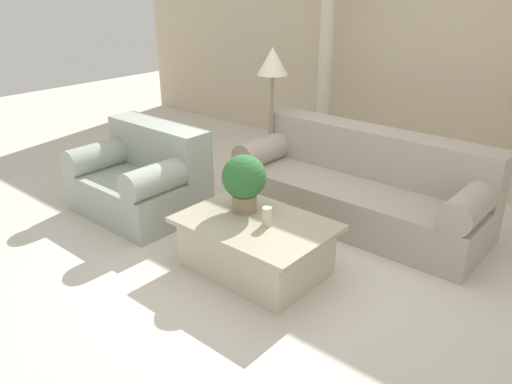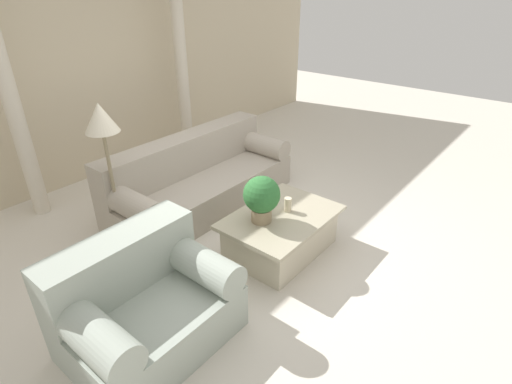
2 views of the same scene
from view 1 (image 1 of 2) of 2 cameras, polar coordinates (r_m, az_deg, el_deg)
ground_plane at (r=4.42m, az=3.06°, el=-6.44°), size 16.00×16.00×0.00m
wall_back at (r=6.33m, az=19.79°, el=16.64°), size 10.00×0.06×3.20m
sofa_long at (r=4.91m, az=11.90°, el=0.69°), size 2.42×0.92×0.86m
loveseat at (r=5.12m, az=-12.77°, el=1.72°), size 1.22×0.92×0.86m
coffee_table at (r=4.01m, az=-0.03°, el=-6.06°), size 1.19×0.84×0.43m
potted_plant at (r=3.99m, az=-1.37°, el=1.41°), size 0.36×0.36×0.47m
pillar_candle at (r=3.82m, az=1.25°, el=-2.82°), size 0.08×0.08×0.15m
floor_lamp at (r=5.27m, az=1.89°, el=13.64°), size 0.32×0.32×1.55m
column_left at (r=6.50m, az=8.02°, el=15.31°), size 0.25×0.25×2.57m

